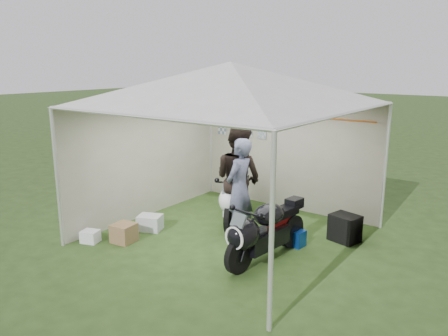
{
  "coord_description": "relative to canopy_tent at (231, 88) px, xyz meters",
  "views": [
    {
      "loc": [
        4.22,
        -5.85,
        2.96
      ],
      "look_at": [
        -0.39,
        0.35,
        1.11
      ],
      "focal_mm": 35.0,
      "sensor_mm": 36.0,
      "label": 1
    }
  ],
  "objects": [
    {
      "name": "crate_2",
      "position": [
        -1.75,
        -1.67,
        -2.47
      ],
      "size": [
        0.34,
        0.31,
        0.2
      ],
      "primitive_type": "cube",
      "rotation": [
        0.0,
        0.0,
        0.35
      ],
      "color": "silver",
      "rests_on": "ground"
    },
    {
      "name": "motorcycle_white",
      "position": [
        -0.34,
        0.63,
        -2.06
      ],
      "size": [
        0.96,
        1.76,
        0.92
      ],
      "rotation": [
        0.0,
        0.0,
        0.41
      ],
      "color": "black",
      "rests_on": "ground"
    },
    {
      "name": "equipment_box",
      "position": [
        1.7,
        0.97,
        -2.34
      ],
      "size": [
        0.54,
        0.47,
        0.46
      ],
      "primitive_type": "cube",
      "rotation": [
        0.0,
        0.0,
        -0.23
      ],
      "color": "black",
      "rests_on": "ground"
    },
    {
      "name": "ground",
      "position": [
        0.0,
        -0.03,
        -2.58
      ],
      "size": [
        80.0,
        80.0,
        0.0
      ],
      "primitive_type": "plane",
      "color": "#253C16",
      "rests_on": "ground"
    },
    {
      "name": "crate_1",
      "position": [
        -1.3,
        -1.31,
        -2.42
      ],
      "size": [
        0.4,
        0.4,
        0.32
      ],
      "primitive_type": "cube",
      "rotation": [
        0.0,
        0.0,
        0.13
      ],
      "color": "brown",
      "rests_on": "ground"
    },
    {
      "name": "person_dark_jacket",
      "position": [
        -0.08,
        0.32,
        -1.62
      ],
      "size": [
        1.0,
        0.81,
        1.91
      ],
      "primitive_type": "imported",
      "rotation": [
        0.0,
        0.0,
        3.04
      ],
      "color": "black",
      "rests_on": "ground"
    },
    {
      "name": "motorcycle_black",
      "position": [
        0.99,
        -0.55,
        -2.07
      ],
      "size": [
        0.54,
        1.85,
        0.91
      ],
      "rotation": [
        0.0,
        0.0,
        -0.11
      ],
      "color": "black",
      "rests_on": "ground"
    },
    {
      "name": "crate_0",
      "position": [
        -1.35,
        -0.66,
        -2.44
      ],
      "size": [
        0.51,
        0.46,
        0.28
      ],
      "primitive_type": "cube",
      "rotation": [
        0.0,
        0.0,
        0.4
      ],
      "color": "silver",
      "rests_on": "ground"
    },
    {
      "name": "canopy_tent",
      "position": [
        0.0,
        0.0,
        0.0
      ],
      "size": [
        5.66,
        5.66,
        3.0
      ],
      "color": "silver",
      "rests_on": "ground"
    },
    {
      "name": "person_blue_jacket",
      "position": [
        0.12,
        0.07,
        -1.7
      ],
      "size": [
        0.46,
        0.66,
        1.75
      ],
      "primitive_type": "imported",
      "rotation": [
        0.0,
        0.0,
        -1.5
      ],
      "color": "slate",
      "rests_on": "ground"
    },
    {
      "name": "paddock_stand",
      "position": [
        1.08,
        0.29,
        -2.44
      ],
      "size": [
        0.39,
        0.27,
        0.28
      ],
      "primitive_type": "cube",
      "rotation": [
        0.0,
        0.0,
        -0.11
      ],
      "color": "#1243BB",
      "rests_on": "ground"
    }
  ]
}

